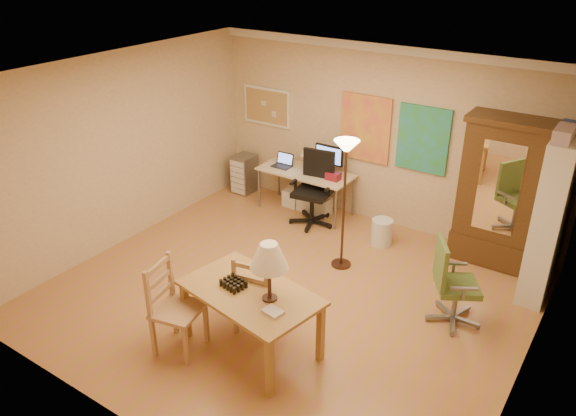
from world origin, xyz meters
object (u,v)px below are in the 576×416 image
Objects in this scene: computer_desk at (308,187)px; office_chair_black at (313,205)px; dining_table at (257,283)px; bookshelf at (550,220)px; armoire at (500,202)px; office_chair_green at (452,301)px.

office_chair_black is (0.28, -0.31, -0.12)m from computer_desk.
bookshelf is (2.22, 2.79, 0.15)m from dining_table.
armoire is at bearing 8.55° from office_chair_black.
office_chair_green is at bearing -121.01° from bookshelf.
armoire is at bearing 145.32° from bookshelf.
bookshelf reaches higher than office_chair_black.
computer_desk is 3.65m from bookshelf.
computer_desk is at bearing 152.06° from office_chair_green.
bookshelf is at bearing -1.41° from office_chair_black.
dining_table is at bearing -128.53° from bookshelf.
armoire is (0.00, 1.62, 0.61)m from office_chair_green.
office_chair_black reaches higher than office_chair_green.
armoire reaches higher than dining_table.
bookshelf reaches higher than office_chair_green.
computer_desk is 1.34× the size of office_chair_black.
armoire is 0.99× the size of bookshelf.
office_chair_green is 1.73m from armoire.
computer_desk is at bearing 173.78° from bookshelf.
computer_desk is 3.28m from office_chair_green.
office_chair_green is at bearing 47.02° from dining_table.
dining_table reaches higher than office_chair_black.
dining_table is 1.53× the size of office_chair_green.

